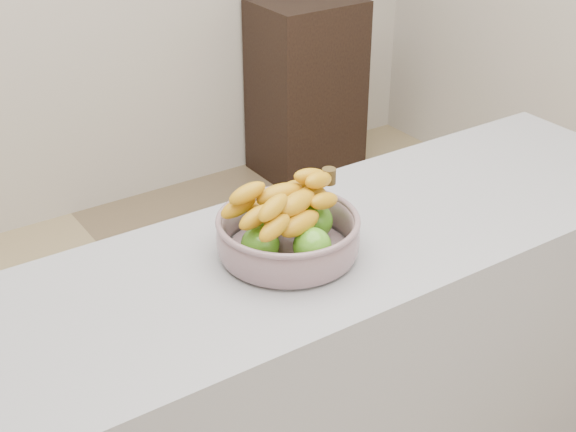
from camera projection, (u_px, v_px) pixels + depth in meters
name	position (u px, v px, depth m)	size (l,w,h in m)	color
counter	(331.00, 381.00, 2.15)	(2.00, 0.60, 0.90)	#919299
cabinet	(306.00, 88.00, 4.11)	(0.50, 0.40, 0.91)	black
fruit_bowl	(288.00, 231.00, 1.83)	(0.33, 0.33, 0.18)	#8898A4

